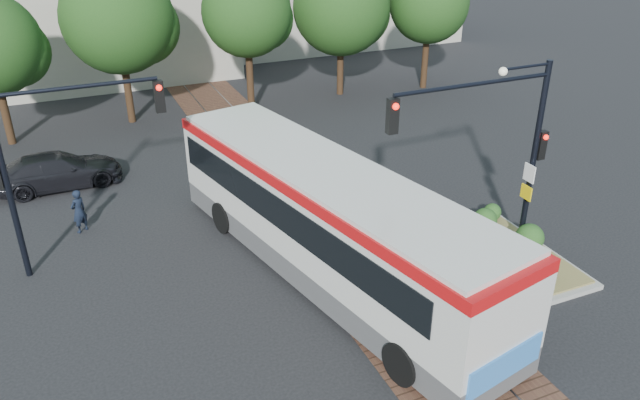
{
  "coord_description": "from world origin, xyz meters",
  "views": [
    {
      "loc": [
        -7.77,
        -14.09,
        10.62
      ],
      "look_at": [
        -0.64,
        2.17,
        1.6
      ],
      "focal_mm": 35.0,
      "sensor_mm": 36.0,
      "label": 1
    }
  ],
  "objects": [
    {
      "name": "parked_car",
      "position": [
        -8.25,
        10.23,
        0.69
      ],
      "size": [
        4.82,
        2.14,
        1.38
      ],
      "primitive_type": "imported",
      "rotation": [
        0.0,
        0.0,
        1.62
      ],
      "color": "black",
      "rests_on": "ground"
    },
    {
      "name": "tree_row",
      "position": [
        1.21,
        16.42,
        4.85
      ],
      "size": [
        26.4,
        5.6,
        7.67
      ],
      "color": "#382314",
      "rests_on": "ground"
    },
    {
      "name": "traffic_island",
      "position": [
        4.82,
        -0.9,
        0.33
      ],
      "size": [
        2.2,
        5.2,
        1.13
      ],
      "color": "gray",
      "rests_on": "ground"
    },
    {
      "name": "warehouses",
      "position": [
        -0.53,
        28.75,
        3.81
      ],
      "size": [
        40.0,
        13.0,
        8.0
      ],
      "color": "#ADA899",
      "rests_on": "ground"
    },
    {
      "name": "city_bus",
      "position": [
        -1.19,
        0.45,
        1.97
      ],
      "size": [
        5.52,
        13.46,
        3.53
      ],
      "rotation": [
        0.0,
        0.0,
        0.21
      ],
      "color": "#48484B",
      "rests_on": "ground"
    },
    {
      "name": "trackbed",
      "position": [
        0.0,
        4.0,
        0.01
      ],
      "size": [
        3.6,
        40.0,
        0.02
      ],
      "color": "brown",
      "rests_on": "ground"
    },
    {
      "name": "signal_pole_left",
      "position": [
        -8.37,
        4.0,
        3.86
      ],
      "size": [
        4.99,
        0.34,
        6.0
      ],
      "color": "black",
      "rests_on": "ground"
    },
    {
      "name": "officer",
      "position": [
        -7.78,
        6.16,
        0.78
      ],
      "size": [
        0.68,
        0.63,
        1.55
      ],
      "primitive_type": "imported",
      "rotation": [
        0.0,
        0.0,
        3.75
      ],
      "color": "black",
      "rests_on": "ground"
    },
    {
      "name": "ground",
      "position": [
        0.0,
        0.0,
        0.0
      ],
      "size": [
        120.0,
        120.0,
        0.0
      ],
      "primitive_type": "plane",
      "color": "black",
      "rests_on": "ground"
    },
    {
      "name": "signal_pole_main",
      "position": [
        3.86,
        -0.81,
        4.16
      ],
      "size": [
        5.49,
        0.46,
        6.0
      ],
      "color": "black",
      "rests_on": "ground"
    }
  ]
}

